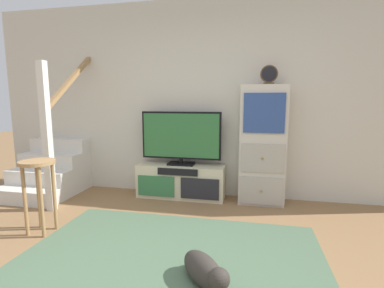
# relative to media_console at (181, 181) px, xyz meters

# --- Properties ---
(back_wall) EXTENTS (6.40, 0.12, 2.70)m
(back_wall) POSITION_rel_media_console_xyz_m (0.30, 0.27, 1.12)
(back_wall) COLOR beige
(back_wall) RESTS_ON ground_plane
(area_rug) EXTENTS (2.60, 1.80, 0.01)m
(area_rug) POSITION_rel_media_console_xyz_m (0.30, -1.59, -0.22)
(area_rug) COLOR #4C664C
(area_rug) RESTS_ON ground_plane
(media_console) EXTENTS (1.21, 0.38, 0.46)m
(media_console) POSITION_rel_media_console_xyz_m (0.00, 0.00, 0.00)
(media_console) COLOR beige
(media_console) RESTS_ON ground_plane
(television) EXTENTS (1.10, 0.22, 0.73)m
(television) POSITION_rel_media_console_xyz_m (-0.00, 0.02, 0.62)
(television) COLOR black
(television) RESTS_ON media_console
(side_cabinet) EXTENTS (0.58, 0.38, 1.54)m
(side_cabinet) POSITION_rel_media_console_xyz_m (1.09, 0.01, 0.54)
(side_cabinet) COLOR beige
(side_cabinet) RESTS_ON ground_plane
(desk_clock) EXTENTS (0.21, 0.08, 0.24)m
(desk_clock) POSITION_rel_media_console_xyz_m (1.13, -0.00, 1.43)
(desk_clock) COLOR #4C3823
(desk_clock) RESTS_ON side_cabinet
(staircase) EXTENTS (1.00, 1.36, 2.20)m
(staircase) POSITION_rel_media_console_xyz_m (-1.94, 0.01, 0.14)
(staircase) COLOR silver
(staircase) RESTS_ON ground_plane
(bar_stool_near) EXTENTS (0.34, 0.34, 0.75)m
(bar_stool_near) POSITION_rel_media_console_xyz_m (-1.13, -1.35, 0.32)
(bar_stool_near) COLOR #A37A4C
(bar_stool_near) RESTS_ON ground_plane
(dog) EXTENTS (0.44, 0.46, 0.23)m
(dog) POSITION_rel_media_console_xyz_m (0.64, -1.85, -0.11)
(dog) COLOR #332D28
(dog) RESTS_ON ground_plane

